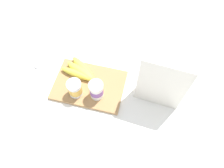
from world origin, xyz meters
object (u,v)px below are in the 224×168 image
yogurt_cup_back (75,89)px  banana_bunch (81,71)px  cutting_board (89,85)px  spoon (40,70)px  cereal_box (162,82)px  yogurt_cup_front (96,90)px

yogurt_cup_back → banana_bunch: 0.11m
cutting_board → spoon: size_ratio=2.76×
banana_bunch → cereal_box: bearing=174.9°
cutting_board → cereal_box: bearing=-177.0°
cereal_box → yogurt_cup_back: 0.38m
yogurt_cup_back → banana_bunch: yogurt_cup_back is taller
yogurt_cup_back → yogurt_cup_front: bearing=-172.2°
cereal_box → yogurt_cup_back: bearing=-164.1°
cutting_board → cereal_box: size_ratio=1.11×
yogurt_cup_back → cereal_box: bearing=-168.3°
cutting_board → banana_bunch: banana_bunch is taller
cereal_box → yogurt_cup_back: cereal_box is taller
yogurt_cup_front → yogurt_cup_back: (0.10, 0.01, -0.00)m
cereal_box → banana_bunch: size_ratio=1.58×
yogurt_cup_back → spoon: yogurt_cup_back is taller
cereal_box → spoon: bearing=-176.8°
yogurt_cup_back → spoon: 0.25m
cutting_board → spoon: 0.27m
yogurt_cup_front → yogurt_cup_back: size_ratio=1.11×
cutting_board → cereal_box: (-0.32, -0.02, 0.14)m
yogurt_cup_front → yogurt_cup_back: bearing=7.8°
spoon → yogurt_cup_back: bearing=159.1°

